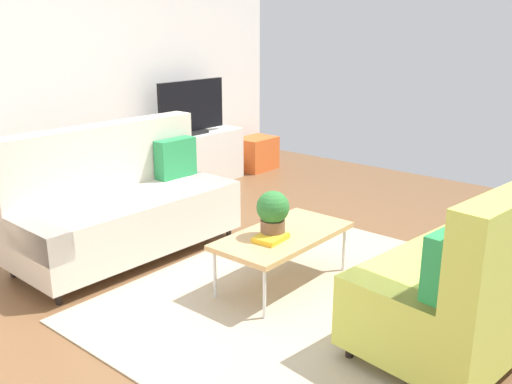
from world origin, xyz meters
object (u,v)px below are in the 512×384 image
Objects in this scene: potted_plant at (273,212)px; table_book_0 at (271,238)px; vase_0 at (151,133)px; coffee_table at (283,237)px; couch_beige at (123,205)px; bottle_1 at (173,129)px; tv_console at (192,160)px; bottle_0 at (166,131)px; storage_trunk at (256,153)px; couch_green at (491,270)px; tv at (192,108)px.

table_book_0 is at bearing -152.38° from potted_plant.
potted_plant is 2.75m from vase_0.
coffee_table is 0.24m from potted_plant.
bottle_1 is (1.54, 1.07, 0.30)m from couch_beige.
tv_console is at bearing 59.78° from coffee_table.
bottle_0 is 0.11m from bottle_1.
bottle_0 is (-1.53, 0.06, 0.53)m from storage_trunk.
potted_plant is at bearing -114.72° from bottle_0.
couch_green is 1.45m from coffee_table.
bottle_0 is (-0.43, -0.02, -0.21)m from tv.
table_book_0 is (-2.74, -2.45, 0.22)m from storage_trunk.
potted_plant is at bearing -111.17° from vase_0.
tv_console is 4.05× the size of potted_plant.
potted_plant is at bearing -116.83° from bottle_1.
bottle_1 is (0.88, 3.91, 0.30)m from couch_green.
tv_console is at bearing -147.86° from couch_beige.
bottle_1 is at bearing -176.44° from tv.
couch_green reaches higher than tv_console.
couch_beige is at bearing 105.17° from coffee_table.
coffee_table is 2.12× the size of storage_trunk.
coffee_table is 5.23× the size of bottle_1.
coffee_table is 4.58× the size of table_book_0.
vase_0 reaches higher than table_book_0.
couch_beige is 11.44× the size of vase_0.
couch_green is at bearing 104.34° from couch_beige.
vase_0 is at bearing 88.14° from couch_green.
bottle_1 is at bearing 177.58° from storage_trunk.
coffee_table is 2.72m from bottle_0.
couch_beige is 1.45m from table_book_0.
storage_trunk is 2.45× the size of bottle_0.
vase_0 is (-0.58, 0.05, 0.40)m from tv_console.
tv is at bearing -90.00° from tv_console.
tv is (1.86, 1.09, 0.51)m from couch_beige.
vase_0 is (0.62, 4.00, 0.28)m from couch_green.
bottle_0 is at bearing 177.76° from storage_trunk.
tv is (1.20, 3.93, 0.51)m from couch_green.
vase_0 is at bearing 173.12° from tv.
potted_plant reaches higher than coffee_table.
storage_trunk is 3.68m from table_book_0.
storage_trunk is at bearing -5.10° from vase_0.
tv is 3.06m from table_book_0.
coffee_table is at bearing 5.82° from table_book_0.
coffee_table is 2.97m from tv.
couch_beige reaches higher than storage_trunk.
potted_plant reaches higher than table_book_0.
couch_beige is 7.99× the size of table_book_0.
coffee_table is 5.18× the size of bottle_0.
couch_beige is 9.13× the size of bottle_1.
bottle_1 is (1.25, 2.47, 0.14)m from potted_plant.
vase_0 is at bearing 70.89° from coffee_table.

